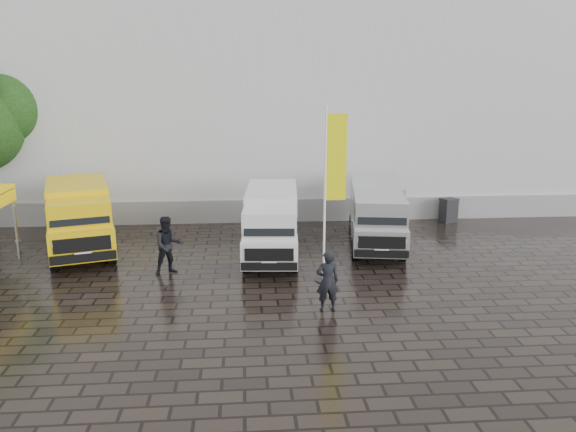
% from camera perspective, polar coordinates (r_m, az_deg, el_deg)
% --- Properties ---
extents(ground, '(120.00, 120.00, 0.00)m').
position_cam_1_polar(ground, '(17.20, 5.01, -7.09)').
color(ground, black).
rests_on(ground, ground).
extents(exhibition_hall, '(44.00, 16.00, 12.00)m').
position_cam_1_polar(exhibition_hall, '(32.18, 4.14, 13.61)').
color(exhibition_hall, silver).
rests_on(exhibition_hall, ground).
extents(hall_plinth, '(44.00, 0.15, 1.00)m').
position_cam_1_polar(hall_plinth, '(24.90, 6.63, 0.70)').
color(hall_plinth, gray).
rests_on(hall_plinth, ground).
extents(van_yellow, '(3.50, 5.67, 2.45)m').
position_cam_1_polar(van_yellow, '(21.34, -20.43, -0.33)').
color(van_yellow, '#DFB30B').
rests_on(van_yellow, ground).
extents(van_white, '(2.16, 5.42, 2.30)m').
position_cam_1_polar(van_white, '(19.61, -1.70, -0.87)').
color(van_white, silver).
rests_on(van_white, ground).
extents(van_silver, '(2.65, 5.65, 2.35)m').
position_cam_1_polar(van_silver, '(21.09, 8.95, 0.10)').
color(van_silver, '#B7B8BC').
rests_on(van_silver, ground).
extents(flagpole, '(0.88, 0.50, 5.35)m').
position_cam_1_polar(flagpole, '(16.80, 4.40, 3.11)').
color(flagpole, black).
rests_on(flagpole, ground).
extents(wheelie_bin, '(0.77, 0.77, 1.05)m').
position_cam_1_polar(wheelie_bin, '(25.44, 16.00, 0.58)').
color(wheelie_bin, black).
rests_on(wheelie_bin, ground).
extents(person_front, '(0.64, 0.44, 1.69)m').
position_cam_1_polar(person_front, '(15.16, 4.03, -6.60)').
color(person_front, black).
rests_on(person_front, ground).
extents(person_tent, '(1.11, 1.00, 1.88)m').
position_cam_1_polar(person_tent, '(18.33, -12.08, -2.92)').
color(person_tent, black).
rests_on(person_tent, ground).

